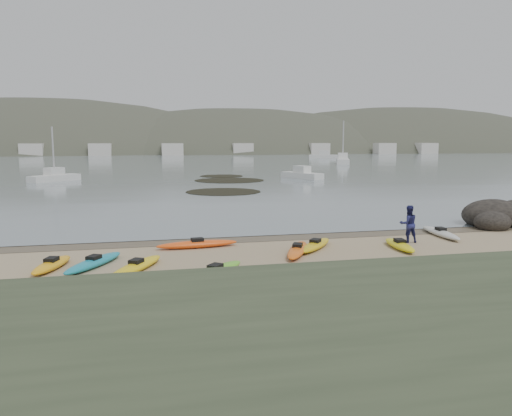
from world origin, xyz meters
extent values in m
plane|color=tan|center=(0.00, 0.00, 0.00)|extent=(600.00, 600.00, 0.00)
plane|color=brown|center=(0.00, -0.30, 0.00)|extent=(60.00, 60.00, 0.00)
plane|color=slate|center=(0.00, 300.00, 0.01)|extent=(1200.00, 1200.00, 0.00)
cube|color=#475138|center=(0.00, -17.50, 1.00)|extent=(60.00, 8.00, 2.00)
ellipsoid|color=yellow|center=(-5.99, -5.70, 0.17)|extent=(2.40, 3.55, 0.34)
ellipsoid|color=orange|center=(0.92, -4.26, 0.17)|extent=(2.19, 3.57, 0.34)
ellipsoid|color=#65CA28|center=(-3.15, -7.16, 0.17)|extent=(2.85, 3.24, 0.34)
ellipsoid|color=yellow|center=(2.01, -3.49, 0.17)|extent=(2.67, 3.05, 0.34)
ellipsoid|color=teal|center=(-7.63, -4.68, 0.17)|extent=(2.40, 3.54, 0.34)
ellipsoid|color=silver|center=(9.44, -1.99, 0.17)|extent=(1.05, 3.81, 0.34)
ellipsoid|color=#FF5616|center=(-3.27, -2.06, 0.17)|extent=(3.87, 1.04, 0.34)
ellipsoid|color=#FCAF15|center=(-9.20, -4.69, 0.17)|extent=(1.50, 2.98, 0.34)
ellipsoid|color=yellow|center=(5.81, -4.34, 0.17)|extent=(0.99, 2.97, 0.34)
imported|color=navy|center=(6.95, -3.07, 0.91)|extent=(0.95, 0.77, 1.83)
ellipsoid|color=black|center=(14.47, 0.50, 0.28)|extent=(3.70, 2.88, 1.85)
ellipsoid|color=black|center=(13.47, -0.80, 0.19)|extent=(2.06, 1.85, 1.23)
cylinder|color=black|center=(1.87, 22.58, 0.03)|extent=(7.27, 7.27, 0.04)
cylinder|color=black|center=(4.77, 36.08, 0.03)|extent=(8.65, 8.65, 0.04)
cylinder|color=black|center=(4.98, 43.67, 0.03)|extent=(6.01, 6.01, 0.04)
cube|color=silver|center=(-16.15, 39.44, 0.45)|extent=(5.71, 5.93, 0.90)
cube|color=silver|center=(14.61, 37.31, 0.44)|extent=(4.34, 6.48, 0.89)
cube|color=silver|center=(35.88, 74.90, 0.62)|extent=(5.44, 9.17, 1.24)
cube|color=silver|center=(43.66, 106.79, 0.57)|extent=(8.39, 5.63, 1.15)
ellipsoid|color=#384235|center=(-45.00, 195.00, -18.00)|extent=(220.00, 120.00, 80.00)
ellipsoid|color=#384235|center=(35.00, 190.00, -15.30)|extent=(200.00, 110.00, 68.00)
ellipsoid|color=#384235|center=(120.00, 200.00, -17.10)|extent=(230.00, 130.00, 76.00)
cube|color=beige|center=(-42.00, 145.00, 2.00)|extent=(7.00, 5.00, 4.00)
cube|color=beige|center=(-18.00, 145.00, 2.00)|extent=(7.00, 5.00, 4.00)
cube|color=beige|center=(6.00, 145.00, 2.00)|extent=(7.00, 5.00, 4.00)
cube|color=beige|center=(30.00, 145.00, 2.00)|extent=(7.00, 5.00, 4.00)
cube|color=beige|center=(54.00, 145.00, 2.00)|extent=(7.00, 5.00, 4.00)
cube|color=beige|center=(78.00, 145.00, 2.00)|extent=(7.00, 5.00, 4.00)
cube|color=beige|center=(102.00, 145.00, 2.00)|extent=(7.00, 5.00, 4.00)
camera|label=1|loc=(-5.62, -24.85, 4.96)|focal=35.00mm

